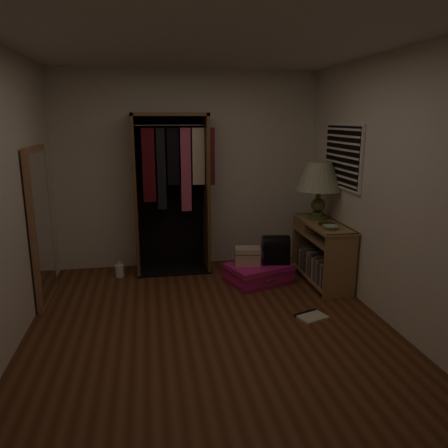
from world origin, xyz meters
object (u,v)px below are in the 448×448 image
(train_case, at_px, (247,256))
(floor_mirror, at_px, (41,226))
(open_wardrobe, at_px, (173,179))
(white_jug, at_px, (120,270))
(pink_suitcase, at_px, (258,273))
(black_bag, at_px, (276,249))
(console_bookshelf, at_px, (321,250))
(table_lamp, at_px, (319,178))

(train_case, bearing_deg, floor_mirror, -168.04)
(open_wardrobe, height_order, white_jug, open_wardrobe)
(open_wardrobe, bearing_deg, pink_suitcase, -34.15)
(train_case, bearing_deg, black_bag, 6.45)
(console_bookshelf, bearing_deg, floor_mirror, -179.35)
(train_case, xyz_separation_m, black_bag, (0.35, -0.01, 0.08))
(floor_mirror, bearing_deg, black_bag, 2.81)
(console_bookshelf, distance_m, table_lamp, 0.89)
(table_lamp, bearing_deg, white_jug, 171.23)
(console_bookshelf, xyz_separation_m, black_bag, (-0.55, 0.10, 0.01))
(black_bag, bearing_deg, pink_suitcase, -166.22)
(floor_mirror, relative_size, black_bag, 4.78)
(pink_suitcase, bearing_deg, table_lamp, -11.67)
(pink_suitcase, bearing_deg, train_case, 144.00)
(train_case, distance_m, black_bag, 0.36)
(floor_mirror, bearing_deg, pink_suitcase, 2.45)
(train_case, height_order, white_jug, train_case)
(train_case, bearing_deg, pink_suitcase, -7.83)
(floor_mirror, distance_m, table_lamp, 3.28)
(white_jug, bearing_deg, open_wardrobe, 13.05)
(train_case, bearing_deg, open_wardrobe, 151.96)
(open_wardrobe, xyz_separation_m, black_bag, (1.20, -0.64, -0.81))
(console_bookshelf, relative_size, table_lamp, 1.48)
(table_lamp, relative_size, white_jug, 3.90)
(floor_mirror, relative_size, white_jug, 8.76)
(floor_mirror, height_order, table_lamp, floor_mirror)
(console_bookshelf, height_order, pink_suitcase, console_bookshelf)
(floor_mirror, distance_m, pink_suitcase, 2.57)
(white_jug, bearing_deg, table_lamp, -8.77)
(floor_mirror, xyz_separation_m, black_bag, (2.69, 0.13, -0.44))
(console_bookshelf, relative_size, black_bag, 3.15)
(floor_mirror, xyz_separation_m, train_case, (2.33, 0.14, -0.51))
(pink_suitcase, distance_m, white_jug, 1.78)
(floor_mirror, bearing_deg, train_case, 3.54)
(white_jug, bearing_deg, train_case, -16.13)
(black_bag, bearing_deg, open_wardrobe, 159.03)
(console_bookshelf, bearing_deg, pink_suitcase, 174.92)
(table_lamp, xyz_separation_m, white_jug, (-2.49, 0.38, -1.19))
(pink_suitcase, bearing_deg, white_jug, 144.11)
(train_case, relative_size, black_bag, 0.96)
(floor_mirror, height_order, black_bag, floor_mirror)
(console_bookshelf, xyz_separation_m, pink_suitcase, (-0.78, 0.07, -0.28))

